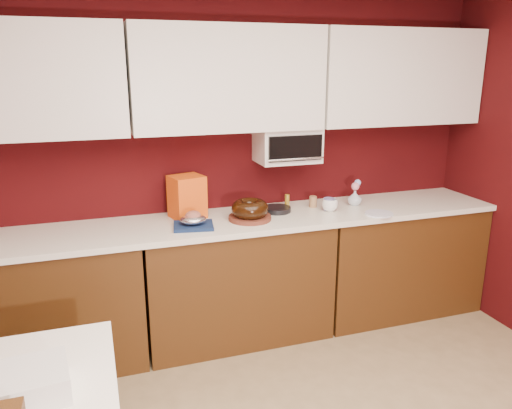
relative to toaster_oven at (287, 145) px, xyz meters
The scene contains 27 objects.
wall_back 0.49m from the toaster_oven, 162.14° to the left, with size 4.00×0.02×2.50m, color #3A0809.
base_cabinet_left 2.02m from the toaster_oven, behind, with size 1.31×0.58×0.86m, color #44260D.
base_cabinet_center 1.06m from the toaster_oven, 159.86° to the right, with size 1.31×0.58×0.86m, color #44260D.
base_cabinet_right 1.30m from the toaster_oven, 10.58° to the right, with size 1.31×0.58×0.86m, color #44260D.
countertop 0.69m from the toaster_oven, 159.86° to the right, with size 4.00×0.62×0.04m, color white.
upper_cabinet_left 1.85m from the toaster_oven, behind, with size 1.31×0.33×0.70m, color white.
upper_cabinet_center 0.65m from the toaster_oven, behind, with size 1.31×0.33×0.70m, color white.
upper_cabinet_right 1.00m from the toaster_oven, ahead, with size 1.31×0.33×0.70m, color white.
toaster_oven is the anchor object (origin of this frame).
toaster_oven_door 0.16m from the toaster_oven, 90.00° to the right, with size 0.40×0.02×0.18m, color black.
toaster_oven_handle 0.19m from the toaster_oven, 90.00° to the right, with size 0.02×0.02×0.42m, color silver.
cake_base 0.62m from the toaster_oven, 148.69° to the right, with size 0.30×0.30×0.03m, color maroon.
bundt_cake 0.58m from the toaster_oven, 148.69° to the right, with size 0.26×0.26×0.10m, color black.
navy_towel 0.93m from the toaster_oven, 161.37° to the right, with size 0.26×0.22×0.02m, color #14264E.
foil_ham_nest 0.91m from the toaster_oven, 161.37° to the right, with size 0.17×0.15×0.06m, color white.
roasted_ham 0.90m from the toaster_oven, 161.37° to the right, with size 0.11×0.09×0.07m, color #A25B4A.
pandoro_box 0.83m from the toaster_oven, behind, with size 0.22×0.20×0.30m, color red.
dark_pan 0.48m from the toaster_oven, 139.64° to the right, with size 0.20×0.20×0.04m, color black.
coffee_mug 0.54m from the toaster_oven, 36.76° to the right, with size 0.10×0.10×0.11m, color white.
blue_jar 0.54m from the toaster_oven, 32.51° to the right, with size 0.08×0.08×0.09m, color #1F1B98.
flower_vase 0.67m from the toaster_oven, 12.17° to the right, with size 0.09×0.09×0.13m, color silver.
flower_pink 0.63m from the toaster_oven, 12.17° to the right, with size 0.06×0.06×0.06m, color pink.
flower_blue 0.64m from the toaster_oven, ahead, with size 0.05×0.05×0.05m, color #9AB0F7.
china_plate 0.83m from the toaster_oven, 34.69° to the right, with size 0.20×0.20×0.01m, color white.
amber_bottle 0.42m from the toaster_oven, 95.01° to the right, with size 0.04×0.04×0.10m, color olive.
paper_cup 0.48m from the toaster_oven, 18.24° to the right, with size 0.06×0.06×0.08m, color #986D45.
newspaper_stack 2.39m from the toaster_oven, 136.30° to the right, with size 0.31×0.25×0.11m, color white.
Camera 1 is at (-0.92, -1.27, 1.94)m, focal length 35.00 mm.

